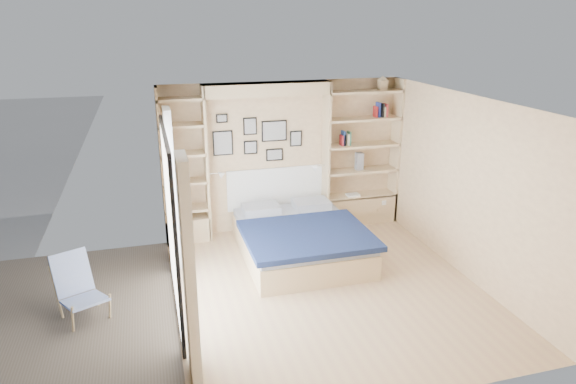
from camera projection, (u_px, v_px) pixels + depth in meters
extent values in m
plane|color=tan|center=(326.00, 287.00, 6.93)|extent=(4.50, 4.50, 0.00)
plane|color=#E2BD8C|center=(283.00, 157.00, 8.58)|extent=(4.00, 0.00, 4.00)
plane|color=#E2BD8C|center=(416.00, 284.00, 4.48)|extent=(4.00, 0.00, 4.00)
plane|color=#E2BD8C|center=(168.00, 216.00, 6.02)|extent=(0.00, 4.50, 4.50)
plane|color=#E2BD8C|center=(466.00, 187.00, 7.03)|extent=(0.00, 4.50, 4.50)
plane|color=white|center=(331.00, 102.00, 6.12)|extent=(4.50, 4.50, 0.00)
cube|color=tan|center=(206.00, 165.00, 8.09)|extent=(0.04, 0.35, 2.50)
cube|color=tan|center=(326.00, 156.00, 8.60)|extent=(0.04, 0.35, 2.50)
cube|color=tan|center=(267.00, 89.00, 7.97)|extent=(2.00, 0.35, 0.20)
cube|color=tan|center=(395.00, 151.00, 8.92)|extent=(0.04, 0.35, 2.50)
cube|color=tan|center=(162.00, 168.00, 7.92)|extent=(0.04, 0.35, 2.50)
cube|color=tan|center=(359.00, 208.00, 9.08)|extent=(1.30, 0.35, 0.50)
cube|color=tan|center=(188.00, 229.00, 8.34)|extent=(0.70, 0.35, 0.40)
cube|color=black|center=(164.00, 134.00, 5.71)|extent=(0.04, 2.08, 0.06)
cube|color=black|center=(178.00, 306.00, 6.42)|extent=(0.04, 2.08, 0.06)
cube|color=black|center=(178.00, 265.00, 5.15)|extent=(0.04, 0.06, 2.20)
cube|color=black|center=(167.00, 199.00, 7.01)|extent=(0.04, 0.06, 2.20)
cube|color=silver|center=(171.00, 226.00, 6.07)|extent=(0.01, 2.00, 2.20)
cube|color=white|center=(189.00, 272.00, 4.90)|extent=(0.10, 0.45, 2.30)
cube|color=white|center=(172.00, 189.00, 7.27)|extent=(0.10, 0.45, 2.30)
cube|color=tan|center=(360.00, 195.00, 9.00)|extent=(1.30, 0.35, 0.04)
cube|color=tan|center=(361.00, 170.00, 8.86)|extent=(1.30, 0.35, 0.04)
cube|color=tan|center=(362.00, 145.00, 8.71)|extent=(1.30, 0.35, 0.04)
cube|color=tan|center=(363.00, 119.00, 8.57)|extent=(1.30, 0.35, 0.04)
cube|color=tan|center=(365.00, 92.00, 8.42)|extent=(1.30, 0.35, 0.04)
cube|color=tan|center=(187.00, 209.00, 8.23)|extent=(0.70, 0.35, 0.04)
cube|color=tan|center=(185.00, 182.00, 8.08)|extent=(0.70, 0.35, 0.04)
cube|color=tan|center=(183.00, 154.00, 7.94)|extent=(0.70, 0.35, 0.04)
cube|color=tan|center=(181.00, 125.00, 7.79)|extent=(0.70, 0.35, 0.04)
cube|color=tan|center=(179.00, 99.00, 7.66)|extent=(0.70, 0.35, 0.04)
cube|color=tan|center=(300.00, 245.00, 7.79)|extent=(1.70, 2.13, 0.37)
cube|color=#9B9FA9|center=(300.00, 230.00, 7.71)|extent=(1.66, 2.09, 0.10)
cube|color=#141F40|center=(307.00, 235.00, 7.36)|extent=(1.80, 1.49, 0.08)
cube|color=#9B9FA9|center=(261.00, 209.00, 8.27)|extent=(0.59, 0.43, 0.12)
cube|color=#9B9FA9|center=(311.00, 204.00, 8.48)|extent=(0.59, 0.43, 0.12)
cube|color=white|center=(280.00, 187.00, 8.71)|extent=(1.80, 0.04, 0.70)
cube|color=black|center=(223.00, 143.00, 8.21)|extent=(0.32, 0.02, 0.40)
cube|color=gray|center=(223.00, 143.00, 8.20)|extent=(0.28, 0.01, 0.36)
cube|color=black|center=(250.00, 126.00, 8.24)|extent=(0.22, 0.02, 0.28)
cube|color=gray|center=(250.00, 126.00, 8.23)|extent=(0.18, 0.01, 0.24)
cube|color=black|center=(251.00, 147.00, 8.35)|extent=(0.22, 0.02, 0.22)
cube|color=gray|center=(251.00, 148.00, 8.34)|extent=(0.18, 0.01, 0.18)
cube|color=black|center=(274.00, 131.00, 8.37)|extent=(0.42, 0.02, 0.34)
cube|color=gray|center=(274.00, 131.00, 8.36)|extent=(0.38, 0.01, 0.30)
cube|color=black|center=(274.00, 155.00, 8.50)|extent=(0.28, 0.02, 0.20)
cube|color=gray|center=(275.00, 155.00, 8.49)|extent=(0.24, 0.01, 0.16)
cube|color=black|center=(296.00, 139.00, 8.51)|extent=(0.20, 0.02, 0.26)
cube|color=gray|center=(296.00, 139.00, 8.50)|extent=(0.16, 0.01, 0.22)
cube|color=black|center=(222.00, 118.00, 8.08)|extent=(0.18, 0.02, 0.14)
cube|color=gray|center=(222.00, 118.00, 8.07)|extent=(0.14, 0.01, 0.10)
cylinder|color=silver|center=(216.00, 173.00, 8.10)|extent=(0.20, 0.02, 0.02)
cone|color=white|center=(222.00, 174.00, 8.13)|extent=(0.13, 0.12, 0.15)
cylinder|color=silver|center=(319.00, 165.00, 8.53)|extent=(0.20, 0.02, 0.02)
cone|color=white|center=(313.00, 167.00, 8.52)|extent=(0.13, 0.12, 0.15)
cube|color=maroon|center=(342.00, 140.00, 8.58)|extent=(0.02, 0.15, 0.17)
cube|color=navy|center=(343.00, 138.00, 8.57)|extent=(0.03, 0.15, 0.24)
cube|color=black|center=(344.00, 140.00, 8.59)|extent=(0.03, 0.15, 0.19)
cube|color=#BFB28C|center=(347.00, 139.00, 8.60)|extent=(0.04, 0.15, 0.19)
cube|color=#26593F|center=(349.00, 138.00, 8.60)|extent=(0.03, 0.15, 0.23)
cube|color=#A51E1E|center=(375.00, 112.00, 8.58)|extent=(0.02, 0.15, 0.18)
cube|color=navy|center=(378.00, 110.00, 8.58)|extent=(0.03, 0.15, 0.25)
cube|color=black|center=(382.00, 110.00, 8.60)|extent=(0.03, 0.15, 0.23)
cube|color=#BFB28C|center=(383.00, 112.00, 8.62)|extent=(0.04, 0.15, 0.17)
cube|color=#B42E2E|center=(385.00, 110.00, 8.62)|extent=(0.03, 0.15, 0.22)
cube|color=navy|center=(179.00, 175.00, 8.02)|extent=(0.02, 0.15, 0.19)
cube|color=black|center=(183.00, 174.00, 8.03)|extent=(0.03, 0.15, 0.21)
cube|color=#BFB28C|center=(186.00, 174.00, 8.04)|extent=(0.03, 0.15, 0.22)
cube|color=tan|center=(382.00, 85.00, 8.47)|extent=(0.13, 0.13, 0.15)
cone|color=tan|center=(383.00, 78.00, 8.43)|extent=(0.20, 0.20, 0.08)
cube|color=slate|center=(359.00, 161.00, 8.79)|extent=(0.12, 0.12, 0.30)
cube|color=white|center=(353.00, 195.00, 8.90)|extent=(0.22, 0.16, 0.03)
cube|color=brown|center=(37.00, 328.00, 6.02)|extent=(3.20, 4.00, 0.05)
cylinder|color=tan|center=(73.00, 320.00, 5.83)|extent=(0.08, 0.13, 0.39)
cylinder|color=tan|center=(110.00, 307.00, 6.09)|extent=(0.08, 0.13, 0.39)
cylinder|color=tan|center=(57.00, 294.00, 6.19)|extent=(0.16, 0.30, 0.64)
cylinder|color=tan|center=(92.00, 282.00, 6.45)|extent=(0.16, 0.30, 0.64)
cube|color=blue|center=(85.00, 300.00, 6.08)|extent=(0.62, 0.67, 0.14)
cube|color=blue|center=(72.00, 273.00, 6.28)|extent=(0.49, 0.38, 0.52)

